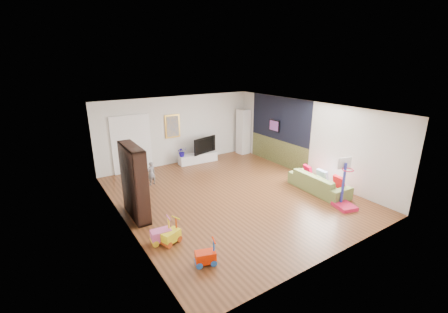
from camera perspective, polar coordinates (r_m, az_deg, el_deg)
floor at (r=9.47m, az=1.34°, el=-7.26°), size 6.50×7.50×0.00m
ceiling at (r=8.67m, az=1.47°, el=9.10°), size 6.50×7.50×0.00m
wall_back at (r=12.15m, az=-8.73°, el=4.97°), size 6.50×0.00×2.70m
wall_front at (r=6.47m, az=20.79°, el=-7.80°), size 6.50×0.00×2.70m
wall_left at (r=7.71m, az=-18.93°, el=-3.43°), size 0.00×7.50×2.70m
wall_right at (r=11.09m, az=15.38°, el=3.29°), size 0.00×7.50×2.70m
navy_accent at (r=11.92m, az=10.51°, el=7.09°), size 0.01×3.20×1.70m
olive_wainscot at (r=12.23m, az=10.15°, el=0.87°), size 0.01×3.20×1.00m
doorway at (r=11.55m, az=-17.15°, el=2.16°), size 1.45×0.06×2.10m
painting_back at (r=11.97m, az=-9.79°, el=5.71°), size 0.62×0.06×0.92m
artwork_right at (r=12.07m, az=9.55°, el=5.82°), size 0.04×0.56×0.46m
media_console at (r=12.34m, az=-4.98°, el=-0.29°), size 1.63×0.49×0.38m
tall_cabinet at (r=13.36m, az=3.68°, el=4.76°), size 0.49×0.49×1.99m
bookshelf at (r=8.20m, az=-16.73°, el=-4.68°), size 0.37×1.35×1.97m
sofa at (r=10.07m, az=17.57°, el=-4.73°), size 0.91×2.07×0.59m
basketball_hoop at (r=9.05m, az=22.45°, el=-4.93°), size 0.65×0.72×1.45m
ride_on_yellow at (r=7.14m, az=-10.14°, el=-13.98°), size 0.51×0.41×0.58m
ride_on_orange at (r=6.43m, az=-3.56°, el=-17.83°), size 0.48×0.38×0.56m
ride_on_pink at (r=7.20m, az=-11.95°, el=-13.70°), size 0.48×0.33×0.61m
child at (r=10.33m, az=-13.69°, el=-3.13°), size 0.34×0.27×0.82m
tv at (r=12.32m, az=-4.04°, el=2.26°), size 1.16×0.46×0.67m
vase_plant at (r=11.93m, az=-8.01°, el=0.90°), size 0.41×0.37×0.40m
pillow_left at (r=9.83m, az=21.04°, el=-4.59°), size 0.17×0.40×0.39m
pillow_center at (r=10.16m, az=18.25°, el=-3.54°), size 0.14×0.41×0.41m
pillow_right at (r=10.50m, az=15.67°, el=-2.61°), size 0.19×0.38×0.37m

